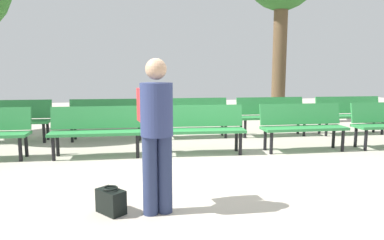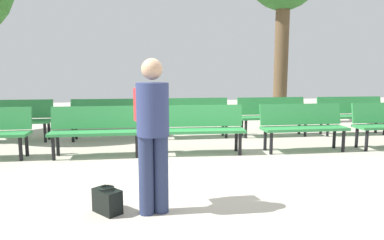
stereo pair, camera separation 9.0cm
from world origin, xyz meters
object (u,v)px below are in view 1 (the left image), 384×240
(bench_r1_c0, at_px, (11,118))
(visitor_with_backpack, at_px, (156,127))
(bench_r1_c1, at_px, (107,117))
(bench_r0_c3, at_px, (303,124))
(bench_r1_c4, at_px, (350,113))
(handbag, at_px, (111,201))
(bench_r0_c1, at_px, (97,128))
(bench_r0_c2, at_px, (200,126))
(bench_r1_c2, at_px, (193,115))
(bench_r1_c3, at_px, (272,114))

(bench_r1_c0, distance_m, visitor_with_backpack, 5.10)
(bench_r1_c1, distance_m, visitor_with_backpack, 4.27)
(bench_r0_c3, height_order, bench_r1_c4, same)
(bench_r1_c1, distance_m, handbag, 4.15)
(bench_r0_c3, height_order, bench_r1_c1, same)
(bench_r1_c0, bearing_deg, bench_r0_c3, -15.92)
(bench_r0_c3, relative_size, bench_r1_c1, 0.99)
(bench_r0_c1, relative_size, bench_r1_c4, 1.00)
(bench_r0_c3, distance_m, visitor_with_backpack, 3.89)
(bench_r0_c2, relative_size, bench_r1_c1, 1.00)
(bench_r1_c2, relative_size, bench_r1_c3, 1.00)
(bench_r1_c3, bearing_deg, bench_r0_c3, -89.24)
(bench_r0_c2, relative_size, bench_r1_c4, 1.01)
(bench_r1_c0, xyz_separation_m, visitor_with_backpack, (2.66, -4.33, 0.43))
(bench_r0_c3, height_order, bench_r1_c0, same)
(bench_r1_c0, xyz_separation_m, bench_r1_c3, (5.69, -0.36, 0.00))
(bench_r0_c3, xyz_separation_m, bench_r1_c1, (-3.68, 1.75, 0.00))
(bench_r1_c3, bearing_deg, visitor_with_backpack, -125.08)
(bench_r0_c3, height_order, bench_r1_c2, same)
(bench_r0_c3, relative_size, bench_r1_c0, 1.00)
(bench_r1_c1, xyz_separation_m, bench_r1_c4, (5.63, -0.38, 0.00))
(bench_r0_c3, bearing_deg, bench_r1_c0, 163.62)
(bench_r1_c0, height_order, bench_r1_c1, same)
(bench_r1_c3, height_order, bench_r1_c4, same)
(bench_r0_c1, bearing_deg, bench_r0_c2, -1.09)
(bench_r1_c2, distance_m, handbag, 4.40)
(bench_r1_c1, distance_m, bench_r1_c2, 1.90)
(bench_r1_c4, distance_m, handbag, 6.61)
(bench_r0_c2, bearing_deg, bench_r1_c4, 22.76)
(bench_r0_c2, bearing_deg, bench_r0_c3, 1.38)
(bench_r1_c2, bearing_deg, bench_r1_c1, 179.38)
(bench_r0_c2, distance_m, bench_r1_c0, 4.10)
(bench_r1_c3, distance_m, handbag, 5.28)
(bench_r1_c3, distance_m, visitor_with_backpack, 5.02)
(bench_r1_c4, distance_m, visitor_with_backpack, 6.25)
(bench_r1_c3, xyz_separation_m, handbag, (-3.52, -3.91, -0.37))
(bench_r0_c3, relative_size, bench_r1_c4, 1.00)
(bench_r1_c4, relative_size, visitor_with_backpack, 0.98)
(bench_r0_c2, relative_size, bench_r1_c0, 1.01)
(bench_r0_c2, height_order, bench_r1_c1, same)
(bench_r0_c1, xyz_separation_m, bench_r1_c3, (3.83, 1.28, 0.00))
(bench_r1_c0, xyz_separation_m, bench_r1_c2, (3.87, -0.23, 0.00))
(bench_r1_c1, relative_size, visitor_with_backpack, 0.99)
(bench_r1_c2, relative_size, handbag, 4.45)
(bench_r1_c1, bearing_deg, handbag, -82.91)
(bench_r1_c4, relative_size, handbag, 4.48)
(bench_r1_c3, height_order, visitor_with_backpack, visitor_with_backpack)
(visitor_with_backpack, bearing_deg, bench_r0_c1, -82.09)
(bench_r1_c1, relative_size, handbag, 4.50)
(bench_r0_c1, relative_size, bench_r1_c0, 1.00)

